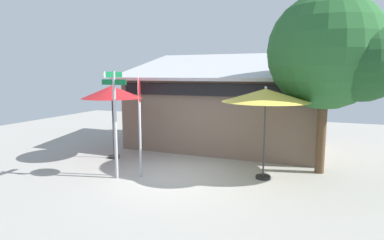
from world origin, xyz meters
name	(u,v)px	position (x,y,z in m)	size (l,w,h in m)	color
ground_plane	(175,178)	(0.00, 0.00, -0.05)	(28.00, 28.00, 0.10)	#9E9B93
cafe_building	(227,110)	(0.28, 4.81, 1.55)	(8.29, 5.13, 4.13)	#705B4C
street_sign_post	(115,114)	(-1.57, -0.82, 1.95)	(0.83, 0.89, 3.22)	#A8AAB2
stop_sign	(139,107)	(-0.96, -0.44, 2.16)	(0.38, 0.74, 3.07)	#A8AAB2
patio_umbrella_crimson_left	(112,92)	(-3.06, 1.14, 2.46)	(2.21, 2.21, 2.78)	black
patio_umbrella_mustard_center	(266,96)	(2.56, 0.78, 2.50)	(2.55, 2.55, 2.78)	black
shade_tree	(333,54)	(4.33, 1.96, 3.73)	(3.86, 3.54, 5.58)	brown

